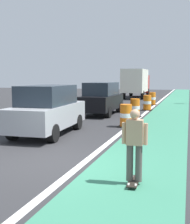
% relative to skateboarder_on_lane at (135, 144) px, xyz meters
% --- Properties ---
extents(ground_plane, '(100.00, 100.00, 0.00)m').
position_rel_skateboarder_on_lane_xyz_m(ground_plane, '(-2.53, 0.99, -0.91)').
color(ground_plane, '#2D2D30').
extents(bike_lane_strip, '(2.50, 80.00, 0.01)m').
position_rel_skateboarder_on_lane_xyz_m(bike_lane_strip, '(-0.13, 12.99, -0.91)').
color(bike_lane_strip, '#387F60').
rests_on(bike_lane_strip, ground).
extents(lane_divider_stripe, '(0.20, 80.00, 0.01)m').
position_rel_skateboarder_on_lane_xyz_m(lane_divider_stripe, '(-1.63, 12.99, -0.91)').
color(lane_divider_stripe, silver).
rests_on(lane_divider_stripe, ground).
extents(skateboarder_on_lane, '(0.57, 0.81, 1.69)m').
position_rel_skateboarder_on_lane_xyz_m(skateboarder_on_lane, '(0.00, 0.00, 0.00)').
color(skateboarder_on_lane, black).
rests_on(skateboarder_on_lane, ground).
extents(parked_suv_nearest, '(2.08, 4.68, 2.04)m').
position_rel_skateboarder_on_lane_xyz_m(parked_suv_nearest, '(-4.48, 4.75, 0.12)').
color(parked_suv_nearest, '#9EA0A5').
rests_on(parked_suv_nearest, ground).
extents(parked_suv_second, '(1.94, 4.61, 2.04)m').
position_rel_skateboarder_on_lane_xyz_m(parked_suv_second, '(-4.22, 11.77, 0.12)').
color(parked_suv_second, black).
rests_on(parked_suv_second, ground).
extents(traffic_barrel_front, '(0.73, 0.73, 1.09)m').
position_rel_skateboarder_on_lane_xyz_m(traffic_barrel_front, '(-1.74, 7.50, -0.38)').
color(traffic_barrel_front, orange).
rests_on(traffic_barrel_front, ground).
extents(traffic_barrel_mid, '(0.73, 0.73, 1.09)m').
position_rel_skateboarder_on_lane_xyz_m(traffic_barrel_mid, '(-1.96, 11.24, -0.38)').
color(traffic_barrel_mid, orange).
rests_on(traffic_barrel_mid, ground).
extents(traffic_barrel_back, '(0.73, 0.73, 1.09)m').
position_rel_skateboarder_on_lane_xyz_m(traffic_barrel_back, '(-1.74, 15.02, -0.38)').
color(traffic_barrel_back, orange).
rests_on(traffic_barrel_back, ground).
extents(traffic_barrel_far, '(0.73, 0.73, 1.09)m').
position_rel_skateboarder_on_lane_xyz_m(traffic_barrel_far, '(-1.90, 19.34, -0.38)').
color(traffic_barrel_far, orange).
rests_on(traffic_barrel_far, ground).
extents(delivery_truck_down_block, '(2.51, 7.65, 3.23)m').
position_rel_skateboarder_on_lane_xyz_m(delivery_truck_down_block, '(-4.73, 27.59, 0.94)').
color(delivery_truck_down_block, silver).
rests_on(delivery_truck_down_block, ground).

